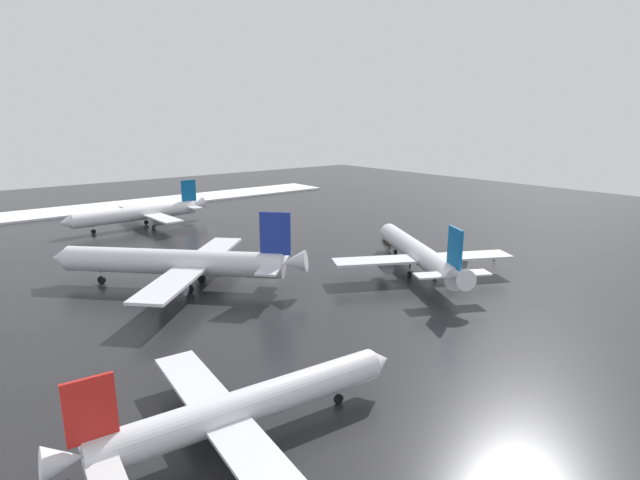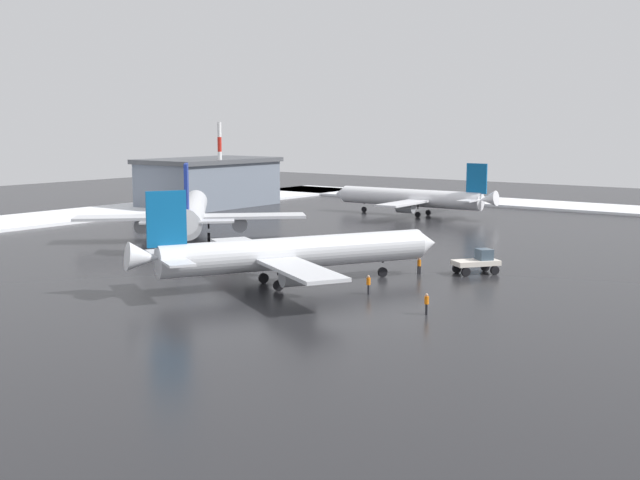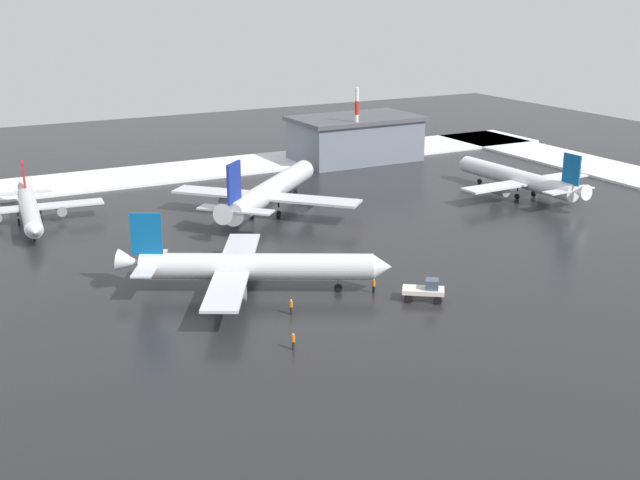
% 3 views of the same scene
% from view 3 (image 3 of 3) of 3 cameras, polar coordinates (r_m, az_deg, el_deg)
% --- Properties ---
extents(ground_plane, '(240.00, 240.00, 0.00)m').
position_cam_3_polar(ground_plane, '(110.61, 0.92, 0.08)').
color(ground_plane, '#232326').
extents(snow_bank_far, '(152.00, 16.00, 0.46)m').
position_cam_3_polar(snow_bank_far, '(154.79, -8.08, 5.04)').
color(snow_bank_far, white).
rests_on(snow_bank_far, ground_plane).
extents(airplane_distant_tail, '(28.68, 24.48, 9.29)m').
position_cam_3_polar(airplane_distant_tail, '(90.81, -4.99, -1.88)').
color(airplane_distant_tail, silver).
rests_on(airplane_distant_tail, ground_plane).
extents(airplane_parked_portside, '(24.86, 30.02, 8.92)m').
position_cam_3_polar(airplane_parked_portside, '(137.29, 13.96, 4.28)').
color(airplane_parked_portside, white).
rests_on(airplane_parked_portside, ground_plane).
extents(airplane_far_rear, '(28.19, 27.46, 10.56)m').
position_cam_3_polar(airplane_far_rear, '(122.76, -3.58, 3.49)').
color(airplane_far_rear, silver).
rests_on(airplane_far_rear, ground_plane).
extents(airplane_foreground_jet, '(21.47, 25.82, 7.66)m').
position_cam_3_polar(airplane_foreground_jet, '(123.58, -19.97, 2.10)').
color(airplane_foreground_jet, silver).
rests_on(airplane_foreground_jet, ground_plane).
extents(pushback_tug, '(5.02, 4.47, 2.50)m').
position_cam_3_polar(pushback_tug, '(89.37, 7.52, -3.51)').
color(pushback_tug, silver).
rests_on(pushback_tug, ground_plane).
extents(ground_crew_mid_apron, '(0.36, 0.36, 1.71)m').
position_cam_3_polar(ground_crew_mid_apron, '(90.98, 3.84, -3.22)').
color(ground_crew_mid_apron, black).
rests_on(ground_crew_mid_apron, ground_plane).
extents(ground_crew_beside_wing, '(0.36, 0.36, 1.71)m').
position_cam_3_polar(ground_crew_beside_wing, '(85.06, -2.07, -4.70)').
color(ground_crew_beside_wing, black).
rests_on(ground_crew_beside_wing, ground_plane).
extents(ground_crew_near_tug, '(0.36, 0.36, 1.71)m').
position_cam_3_polar(ground_crew_near_tug, '(77.02, -1.91, -7.15)').
color(ground_crew_near_tug, black).
rests_on(ground_crew_near_tug, ground_plane).
extents(antenna_mast, '(0.70, 0.70, 15.32)m').
position_cam_3_polar(antenna_mast, '(154.13, 2.61, 7.96)').
color(antenna_mast, red).
rests_on(antenna_mast, ground_plane).
extents(cargo_hangar, '(25.18, 15.30, 8.80)m').
position_cam_3_polar(cargo_hangar, '(161.51, 2.52, 7.24)').
color(cargo_hangar, slate).
rests_on(cargo_hangar, ground_plane).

